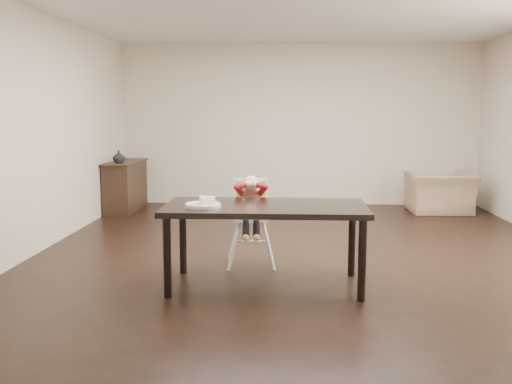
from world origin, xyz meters
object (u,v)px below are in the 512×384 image
high_chair (251,202)px  armchair (441,186)px  dining_table (265,214)px  sideboard (126,186)px

high_chair → armchair: bearing=44.8°
high_chair → armchair: 4.23m
dining_table → armchair: bearing=56.6°
dining_table → sideboard: sideboard is taller
sideboard → dining_table: bearing=-58.5°
armchair → sideboard: bearing=-1.4°
armchair → sideboard: (-4.98, -0.05, -0.03)m
high_chair → dining_table: bearing=-80.9°
dining_table → sideboard: (-2.38, 3.88, -0.27)m
dining_table → armchair: size_ratio=1.86×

